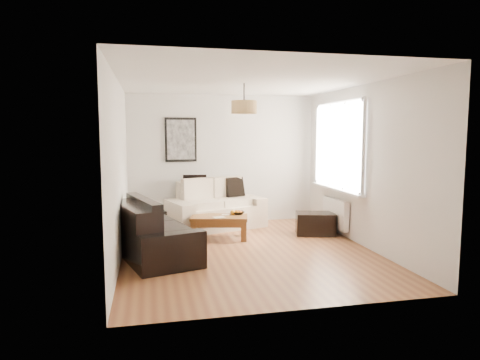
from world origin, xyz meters
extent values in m
plane|color=brown|center=(0.00, 0.00, 0.00)|extent=(4.50, 4.50, 0.00)
cube|color=white|center=(1.82, 0.80, 0.38)|extent=(0.10, 0.90, 0.52)
cylinder|color=tan|center=(0.00, 0.30, 2.23)|extent=(0.40, 0.40, 0.20)
cube|color=black|center=(1.45, 0.83, 0.20)|extent=(0.78, 0.61, 0.39)
cube|color=black|center=(-0.61, 2.00, 0.78)|extent=(0.47, 0.18, 0.46)
cube|color=black|center=(0.19, 2.00, 0.75)|extent=(0.41, 0.26, 0.39)
imported|color=black|center=(0.04, 0.96, 0.43)|extent=(0.26, 0.26, 0.06)
sphere|color=orange|center=(0.02, 0.96, 0.44)|extent=(0.09, 0.09, 0.08)
sphere|color=orange|center=(0.08, 0.95, 0.44)|extent=(0.09, 0.09, 0.07)
sphere|color=orange|center=(-0.06, 0.95, 0.44)|extent=(0.11, 0.11, 0.09)
cube|color=silver|center=(-0.33, 0.77, 0.40)|extent=(0.22, 0.18, 0.01)
camera|label=1|loc=(-1.47, -6.21, 1.81)|focal=31.52mm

